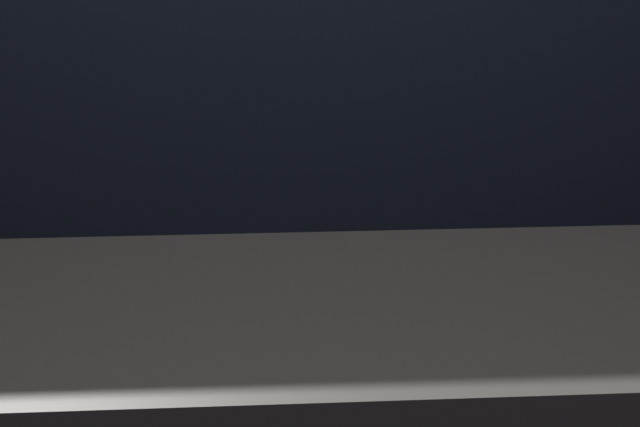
{
  "coord_description": "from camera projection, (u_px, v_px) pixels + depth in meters",
  "views": [
    {
      "loc": [
        -0.05,
        -0.98,
        1.54
      ],
      "look_at": [
        0.02,
        0.29,
        1.05
      ],
      "focal_mm": 50.0,
      "sensor_mm": 36.0,
      "label": 1
    }
  ],
  "objects": []
}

